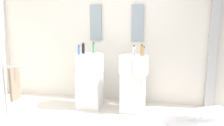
# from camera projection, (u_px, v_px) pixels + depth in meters

# --- Properties ---
(rear_partition) EXTENTS (4.80, 0.10, 2.60)m
(rear_partition) POSITION_uv_depth(u_px,v_px,m) (117.00, 33.00, 4.63)
(rear_partition) COLOR silver
(rear_partition) RESTS_ON ground_plane
(pedestal_sink_left) EXTENTS (0.50, 0.50, 1.06)m
(pedestal_sink_left) POSITION_uv_depth(u_px,v_px,m) (90.00, 78.00, 4.38)
(pedestal_sink_left) COLOR white
(pedestal_sink_left) RESTS_ON ground_plane
(pedestal_sink_right) EXTENTS (0.50, 0.50, 1.06)m
(pedestal_sink_right) POSITION_uv_depth(u_px,v_px,m) (133.00, 81.00, 4.21)
(pedestal_sink_right) COLOR white
(pedestal_sink_right) RESTS_ON ground_plane
(vanity_mirror_left) EXTENTS (0.22, 0.03, 0.66)m
(vanity_mirror_left) POSITION_uv_depth(u_px,v_px,m) (96.00, 23.00, 4.61)
(vanity_mirror_left) COLOR #8C9EA8
(vanity_mirror_right) EXTENTS (0.22, 0.03, 0.66)m
(vanity_mirror_right) POSITION_uv_depth(u_px,v_px,m) (137.00, 23.00, 4.44)
(vanity_mirror_right) COLOR #8C9EA8
(shower_column) EXTENTS (0.49, 0.24, 2.05)m
(shower_column) POSITION_uv_depth(u_px,v_px,m) (212.00, 48.00, 4.20)
(shower_column) COLOR #B7BABF
(shower_column) RESTS_ON ground_plane
(lounge_chair) EXTENTS (1.08, 1.08, 0.65)m
(lounge_chair) POSITION_uv_depth(u_px,v_px,m) (193.00, 120.00, 3.10)
(lounge_chair) COLOR #B7BABF
(lounge_chair) RESTS_ON ground_plane
(towel_rack) EXTENTS (0.37, 0.22, 0.95)m
(towel_rack) POSITION_uv_depth(u_px,v_px,m) (13.00, 85.00, 3.64)
(towel_rack) COLOR #B7BABF
(towel_rack) RESTS_ON ground_plane
(soap_bottle_green) EXTENTS (0.05, 0.05, 0.20)m
(soap_bottle_green) POSITION_uv_depth(u_px,v_px,m) (94.00, 48.00, 4.42)
(soap_bottle_green) COLOR #59996B
(soap_bottle_green) RESTS_ON pedestal_sink_left
(soap_bottle_amber) EXTENTS (0.06, 0.06, 0.19)m
(soap_bottle_amber) POSITION_uv_depth(u_px,v_px,m) (142.00, 50.00, 4.18)
(soap_bottle_amber) COLOR #C68C38
(soap_bottle_amber) RESTS_ON pedestal_sink_right
(soap_bottle_black) EXTENTS (0.05, 0.05, 0.19)m
(soap_bottle_black) POSITION_uv_depth(u_px,v_px,m) (83.00, 49.00, 4.37)
(soap_bottle_black) COLOR black
(soap_bottle_black) RESTS_ON pedestal_sink_left
(soap_bottle_white) EXTENTS (0.05, 0.05, 0.16)m
(soap_bottle_white) POSITION_uv_depth(u_px,v_px,m) (134.00, 50.00, 4.27)
(soap_bottle_white) COLOR white
(soap_bottle_white) RESTS_ON pedestal_sink_right
(soap_bottle_blue) EXTENTS (0.04, 0.04, 0.17)m
(soap_bottle_blue) POSITION_uv_depth(u_px,v_px,m) (79.00, 50.00, 4.25)
(soap_bottle_blue) COLOR #4C72B7
(soap_bottle_blue) RESTS_ON pedestal_sink_left
(soap_bottle_grey) EXTENTS (0.04, 0.04, 0.17)m
(soap_bottle_grey) POSITION_uv_depth(u_px,v_px,m) (144.00, 52.00, 4.11)
(soap_bottle_grey) COLOR #99999E
(soap_bottle_grey) RESTS_ON pedestal_sink_right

